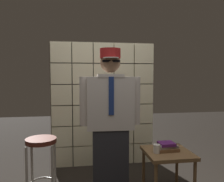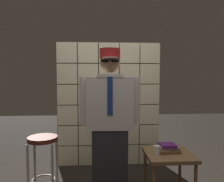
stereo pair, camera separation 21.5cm
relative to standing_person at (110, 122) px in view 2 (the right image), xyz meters
name	(u,v)px [view 2 (the right image)]	position (x,y,z in m)	size (l,w,h in m)	color
glass_block_wall	(109,104)	(0.04, 1.06, 0.07)	(1.66, 0.10, 1.99)	beige
standing_person	(110,122)	(0.00, 0.00, 0.00)	(0.69, 0.30, 1.73)	#28282D
bar_stool	(43,152)	(-0.77, 0.08, -0.36)	(0.34, 0.34, 0.73)	#592319
side_table	(168,159)	(0.66, -0.07, -0.42)	(0.52, 0.52, 0.56)	brown
book_stack	(168,148)	(0.66, -0.05, -0.30)	(0.27, 0.19, 0.09)	brown
coffee_mug	(157,150)	(0.52, -0.11, -0.29)	(0.13, 0.08, 0.09)	silver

